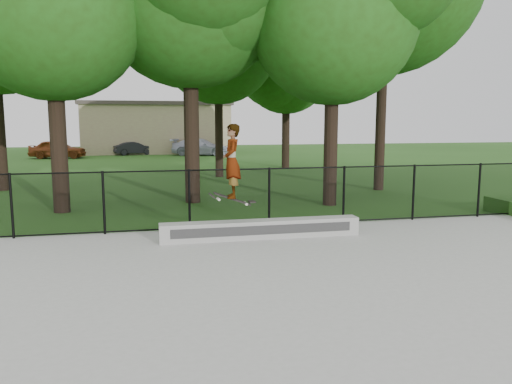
% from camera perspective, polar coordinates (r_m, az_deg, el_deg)
% --- Properties ---
extents(ground, '(100.00, 100.00, 0.00)m').
position_cam_1_polar(ground, '(7.34, 13.03, -13.75)').
color(ground, '#224F16').
rests_on(ground, ground).
extents(concrete_slab, '(14.00, 12.00, 0.06)m').
position_cam_1_polar(concrete_slab, '(7.33, 13.03, -13.54)').
color(concrete_slab, '#9A9A95').
rests_on(concrete_slab, ground).
extents(grind_ledge, '(4.59, 0.40, 0.42)m').
position_cam_1_polar(grind_ledge, '(11.38, 0.62, -4.26)').
color(grind_ledge, '#9D9E99').
rests_on(grind_ledge, concrete_slab).
extents(car_a, '(4.06, 1.99, 1.34)m').
position_cam_1_polar(car_a, '(39.28, -21.71, 4.58)').
color(car_a, brown).
rests_on(car_a, ground).
extents(car_b, '(3.10, 1.96, 1.05)m').
position_cam_1_polar(car_b, '(41.39, -13.78, 4.87)').
color(car_b, black).
rests_on(car_b, ground).
extents(car_c, '(4.62, 3.17, 1.34)m').
position_cam_1_polar(car_c, '(39.88, -6.33, 5.14)').
color(car_c, '#A9ACC0').
rests_on(car_c, ground).
extents(skater_airborne, '(0.80, 0.61, 1.81)m').
position_cam_1_polar(skater_airborne, '(10.78, -2.78, 3.35)').
color(skater_airborne, black).
rests_on(skater_airborne, ground).
extents(chainlink_fence, '(16.06, 0.06, 1.50)m').
position_cam_1_polar(chainlink_fence, '(12.54, 1.52, -0.59)').
color(chainlink_fence, black).
rests_on(chainlink_fence, concrete_slab).
extents(tree_row, '(21.18, 18.17, 11.71)m').
position_cam_1_polar(tree_row, '(20.15, -3.11, 19.70)').
color(tree_row, black).
rests_on(tree_row, ground).
extents(distant_building, '(12.40, 6.40, 4.30)m').
position_cam_1_polar(distant_building, '(44.14, -11.27, 7.26)').
color(distant_building, tan).
rests_on(distant_building, ground).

